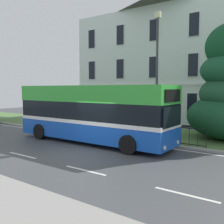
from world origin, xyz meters
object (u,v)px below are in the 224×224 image
at_px(georgian_townhouse, 172,59).
at_px(litter_bin, 109,126).
at_px(single_decker_bus, 92,113).
at_px(street_lamp_post, 157,68).

bearing_deg(georgian_townhouse, litter_bin, -88.57).
bearing_deg(litter_bin, single_decker_bus, -78.09).
height_order(street_lamp_post, litter_bin, street_lamp_post).
xyz_separation_m(georgian_townhouse, litter_bin, (0.28, -11.19, -5.57)).
distance_m(single_decker_bus, street_lamp_post, 4.74).
bearing_deg(single_decker_bus, street_lamp_post, 44.21).
bearing_deg(street_lamp_post, single_decker_bus, -136.20).
relative_size(georgian_townhouse, single_decker_bus, 1.80).
bearing_deg(single_decker_bus, georgian_townhouse, 93.68).
xyz_separation_m(georgian_townhouse, street_lamp_post, (3.61, -10.81, -1.81)).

